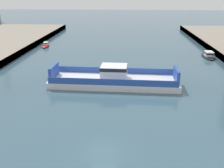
# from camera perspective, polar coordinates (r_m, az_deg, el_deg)

# --- Properties ---
(ground_plane) EXTENTS (400.00, 400.00, 0.00)m
(ground_plane) POSITION_cam_1_polar(r_m,az_deg,el_deg) (27.77, -1.90, -14.82)
(ground_plane) COLOR #385666
(chain_ferry) EXTENTS (22.80, 7.50, 3.57)m
(chain_ferry) POSITION_cam_1_polar(r_m,az_deg,el_deg) (45.33, 0.43, 1.11)
(chain_ferry) COLOR silver
(chain_ferry) RESTS_ON ground
(moored_boat_near_right) EXTENTS (2.64, 7.54, 1.59)m
(moored_boat_near_right) POSITION_cam_1_polar(r_m,az_deg,el_deg) (68.64, 20.63, 6.04)
(moored_boat_near_right) COLOR black
(moored_boat_near_right) RESTS_ON ground
(moored_boat_mid_left) EXTENTS (2.18, 5.59, 1.35)m
(moored_boat_mid_left) POSITION_cam_1_polar(r_m,az_deg,el_deg) (79.26, -14.51, 8.38)
(moored_boat_mid_left) COLOR red
(moored_boat_mid_left) RESTS_ON ground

